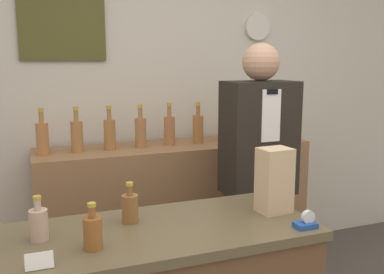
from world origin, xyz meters
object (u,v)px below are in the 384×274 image
(shopkeeper, at_px, (258,183))
(paper_bag, at_px, (274,180))
(potted_plant, at_px, (277,115))
(tape_dispenser, at_px, (306,222))

(shopkeeper, relative_size, paper_bag, 5.79)
(potted_plant, xyz_separation_m, tape_dispenser, (-0.75, -1.43, -0.24))
(shopkeeper, relative_size, potted_plant, 5.22)
(tape_dispenser, bearing_deg, potted_plant, 62.30)
(potted_plant, relative_size, tape_dispenser, 3.60)
(shopkeeper, xyz_separation_m, paper_bag, (-0.28, -0.64, 0.22))
(shopkeeper, distance_m, paper_bag, 0.73)
(potted_plant, height_order, tape_dispenser, potted_plant)
(paper_bag, distance_m, tape_dispenser, 0.25)
(potted_plant, xyz_separation_m, paper_bag, (-0.77, -1.22, -0.12))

